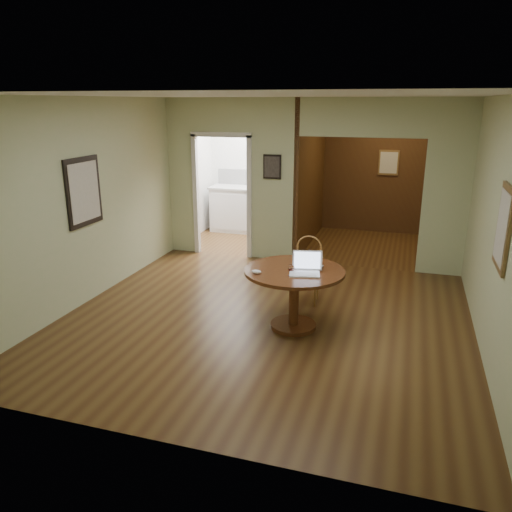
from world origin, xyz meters
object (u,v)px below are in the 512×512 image
(chair, at_px, (308,266))
(open_laptop, at_px, (306,267))
(dining_table, at_px, (294,285))
(closed_laptop, at_px, (310,267))

(chair, bearing_deg, open_laptop, -82.81)
(dining_table, distance_m, open_laptop, 0.30)
(chair, distance_m, closed_laptop, 0.83)
(dining_table, xyz_separation_m, open_laptop, (0.15, -0.07, 0.26))
(chair, xyz_separation_m, open_laptop, (0.17, -0.96, 0.30))
(dining_table, bearing_deg, chair, 91.20)
(open_laptop, bearing_deg, closed_laptop, 75.36)
(open_laptop, xyz_separation_m, closed_laptop, (0.01, 0.18, -0.05))
(dining_table, distance_m, chair, 0.89)
(chair, height_order, closed_laptop, chair)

